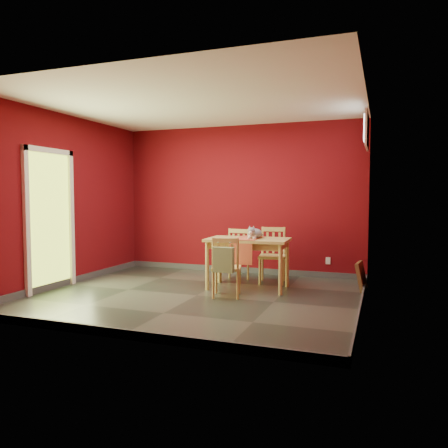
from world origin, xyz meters
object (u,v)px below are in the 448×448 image
(chair_far_right, at_px, (273,254))
(cat, at_px, (255,231))
(chair_far_left, at_px, (235,254))
(picture_frame, at_px, (361,276))
(dining_table, at_px, (248,245))
(tote_bag, at_px, (223,260))
(chair_near, at_px, (226,266))

(chair_far_right, height_order, cat, cat)
(chair_far_left, xyz_separation_m, picture_frame, (2.02, -0.07, -0.23))
(chair_far_right, bearing_deg, picture_frame, -5.95)
(cat, xyz_separation_m, picture_frame, (1.54, 0.41, -0.66))
(dining_table, relative_size, tote_bag, 3.09)
(chair_near, relative_size, picture_frame, 1.93)
(dining_table, distance_m, tote_bag, 0.87)
(chair_near, xyz_separation_m, picture_frame, (1.76, 1.10, -0.22))
(cat, distance_m, picture_frame, 1.73)
(picture_frame, bearing_deg, tote_bag, -143.03)
(dining_table, bearing_deg, chair_far_right, 67.83)
(chair_far_right, bearing_deg, tote_bag, -102.74)
(chair_far_left, distance_m, picture_frame, 2.03)
(chair_far_left, distance_m, cat, 0.81)
(chair_far_right, relative_size, cat, 2.14)
(tote_bag, height_order, cat, cat)
(chair_far_right, height_order, chair_near, chair_far_right)
(cat, bearing_deg, chair_far_left, 134.78)
(chair_near, xyz_separation_m, cat, (0.22, 0.68, 0.44))
(chair_far_left, distance_m, chair_near, 1.20)
(picture_frame, bearing_deg, chair_far_right, 174.05)
(chair_near, height_order, cat, cat)
(dining_table, height_order, chair_far_left, chair_far_left)
(tote_bag, bearing_deg, dining_table, 84.26)
(chair_near, bearing_deg, cat, 72.45)
(chair_near, bearing_deg, chair_far_right, 73.86)
(chair_far_left, height_order, cat, cat)
(tote_bag, bearing_deg, chair_far_left, 101.86)
(dining_table, height_order, chair_near, chair_near)
(chair_near, bearing_deg, tote_bag, -81.07)
(chair_far_left, xyz_separation_m, tote_bag, (0.29, -1.38, 0.12))
(cat, relative_size, picture_frame, 0.96)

